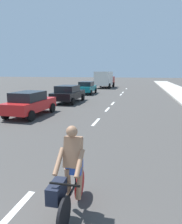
# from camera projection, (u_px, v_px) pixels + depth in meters

# --- Properties ---
(ground_plane) EXTENTS (160.00, 160.00, 0.00)m
(ground_plane) POSITION_uv_depth(u_px,v_px,m) (116.00, 100.00, 20.68)
(ground_plane) COLOR #423F3D
(lane_stripe_1) EXTENTS (0.16, 1.80, 0.01)m
(lane_stripe_1) POSITION_uv_depth(u_px,v_px,m) (9.00, 217.00, 4.08)
(lane_stripe_1) COLOR white
(lane_stripe_1) RESTS_ON ground
(lane_stripe_2) EXTENTS (0.16, 1.80, 0.01)m
(lane_stripe_2) POSITION_uv_depth(u_px,v_px,m) (76.00, 144.00, 8.20)
(lane_stripe_2) COLOR white
(lane_stripe_2) RESTS_ON ground
(lane_stripe_3) EXTENTS (0.16, 1.80, 0.01)m
(lane_stripe_3) POSITION_uv_depth(u_px,v_px,m) (96.00, 122.00, 11.76)
(lane_stripe_3) COLOR white
(lane_stripe_3) RESTS_ON ground
(lane_stripe_4) EXTENTS (0.16, 1.80, 0.01)m
(lane_stripe_4) POSITION_uv_depth(u_px,v_px,m) (107.00, 109.00, 15.65)
(lane_stripe_4) COLOR white
(lane_stripe_4) RESTS_ON ground
(lane_stripe_5) EXTENTS (0.16, 1.80, 0.01)m
(lane_stripe_5) POSITION_uv_depth(u_px,v_px,m) (113.00, 103.00, 18.57)
(lane_stripe_5) COLOR white
(lane_stripe_5) RESTS_ON ground
(lane_stripe_6) EXTENTS (0.16, 1.80, 0.01)m
(lane_stripe_6) POSITION_uv_depth(u_px,v_px,m) (121.00, 95.00, 25.56)
(lane_stripe_6) COLOR white
(lane_stripe_6) RESTS_ON ground
(lane_stripe_7) EXTENTS (0.16, 1.80, 0.01)m
(lane_stripe_7) POSITION_uv_depth(u_px,v_px,m) (123.00, 92.00, 28.25)
(lane_stripe_7) COLOR white
(lane_stripe_7) RESTS_ON ground
(lane_stripe_8) EXTENTS (0.16, 1.80, 0.01)m
(lane_stripe_8) POSITION_uv_depth(u_px,v_px,m) (126.00, 89.00, 34.48)
(lane_stripe_8) COLOR white
(lane_stripe_8) RESTS_ON ground
(cyclist) EXTENTS (0.63, 1.71, 1.82)m
(cyclist) POSITION_uv_depth(u_px,v_px,m) (69.00, 175.00, 4.03)
(cyclist) COLOR black
(cyclist) RESTS_ON ground
(parked_car_red) EXTENTS (1.99, 4.14, 1.57)m
(parked_car_red) POSITION_uv_depth(u_px,v_px,m) (30.00, 103.00, 13.23)
(parked_car_red) COLOR red
(parked_car_red) RESTS_ON ground
(parked_car_black) EXTENTS (2.09, 4.51, 1.57)m
(parked_car_black) POSITION_uv_depth(u_px,v_px,m) (68.00, 93.00, 19.03)
(parked_car_black) COLOR black
(parked_car_black) RESTS_ON ground
(parked_car_teal) EXTENTS (2.00, 4.20, 1.57)m
(parked_car_teal) POSITION_uv_depth(u_px,v_px,m) (87.00, 87.00, 26.23)
(parked_car_teal) COLOR #14727A
(parked_car_teal) RESTS_ON ground
(delivery_truck) EXTENTS (2.88, 6.34, 2.80)m
(delivery_truck) POSITION_uv_depth(u_px,v_px,m) (105.00, 79.00, 36.00)
(delivery_truck) COLOR maroon
(delivery_truck) RESTS_ON ground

